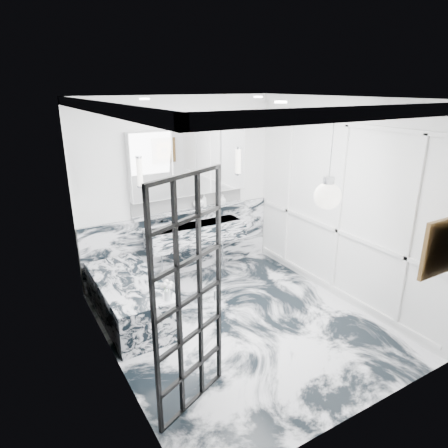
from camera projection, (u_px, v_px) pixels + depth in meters
floor at (242, 324)px, 5.17m from camera, size 3.60×3.60×0.00m
ceiling at (246, 98)px, 4.24m from camera, size 3.60×3.60×0.00m
wall_back at (180, 190)px, 6.16m from camera, size 3.60×0.00×3.60m
wall_front at (365, 284)px, 3.24m from camera, size 3.60×0.00×3.60m
wall_left at (108, 249)px, 3.93m from camera, size 0.00×3.60×3.60m
wall_right at (341, 203)px, 5.47m from camera, size 0.00×3.60×3.60m
marble_clad_back at (182, 243)px, 6.43m from camera, size 3.18×0.05×1.05m
marble_clad_left at (110, 255)px, 3.96m from camera, size 0.02×3.56×2.68m
panel_molding at (339, 210)px, 5.50m from camera, size 0.03×3.40×2.30m
soap_bottle_a at (204, 201)px, 6.34m from camera, size 0.09×0.09×0.21m
soap_bottle_b at (222, 199)px, 6.51m from camera, size 0.10×0.10×0.16m
soap_bottle_c at (222, 199)px, 6.51m from camera, size 0.14×0.14×0.15m
face_pot at (198, 203)px, 6.30m from camera, size 0.16×0.16×0.16m
amber_bottle at (218, 202)px, 6.48m from camera, size 0.04×0.04×0.10m
flower_vase at (167, 295)px, 4.66m from camera, size 0.07×0.07×0.12m
crittall_door at (189, 300)px, 3.54m from camera, size 0.82×0.40×2.26m
artwork at (442, 247)px, 3.77m from camera, size 0.47×0.05×0.47m
pendant_light at (327, 196)px, 3.46m from camera, size 0.24×0.24×0.24m
trough_sink at (196, 233)px, 6.26m from camera, size 1.60×0.45×0.30m
ledge at (191, 210)px, 6.28m from camera, size 1.90×0.14×0.04m
subway_tile at (189, 201)px, 6.29m from camera, size 1.90×0.03×0.23m
mirror_cabinet at (190, 163)px, 6.04m from camera, size 1.90×0.16×1.00m
sconce_left at (140, 172)px, 5.58m from camera, size 0.07×0.07×0.40m
sconce_right at (239, 161)px, 6.37m from camera, size 0.07×0.07×0.40m
bathtub at (130, 299)px, 5.24m from camera, size 0.75×1.65×0.55m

